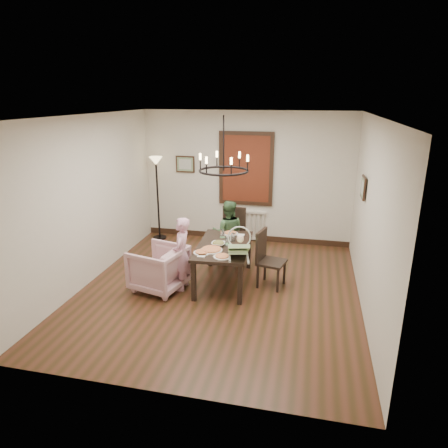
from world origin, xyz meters
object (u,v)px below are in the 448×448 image
at_px(dining_table, 224,249).
at_px(floor_lamp, 158,200).
at_px(elderly_woman, 182,260).
at_px(chair_far, 231,235).
at_px(seated_man, 228,238).
at_px(chair_right, 272,259).
at_px(baby_bouncer, 239,247).
at_px(drinking_glass, 227,242).
at_px(armchair, 159,268).

height_order(dining_table, floor_lamp, floor_lamp).
bearing_deg(elderly_woman, chair_far, 152.93).
relative_size(dining_table, chair_far, 1.48).
relative_size(elderly_woman, seated_man, 0.99).
distance_m(chair_right, elderly_woman, 1.49).
relative_size(seated_man, baby_bouncer, 1.98).
xyz_separation_m(dining_table, drinking_glass, (0.07, -0.04, 0.15)).
height_order(elderly_woman, baby_bouncer, baby_bouncer).
xyz_separation_m(chair_far, armchair, (-0.92, -1.41, -0.16)).
relative_size(baby_bouncer, drinking_glass, 4.08).
bearing_deg(baby_bouncer, chair_right, 38.02).
bearing_deg(chair_right, elderly_woman, 119.13).
relative_size(chair_right, seated_man, 0.95).
height_order(dining_table, seated_man, seated_man).
distance_m(baby_bouncer, drinking_glass, 0.54).
xyz_separation_m(dining_table, chair_right, (0.81, 0.07, -0.13)).
height_order(baby_bouncer, drinking_glass, baby_bouncer).
height_order(armchair, elderly_woman, elderly_woman).
bearing_deg(elderly_woman, chair_right, 101.85).
bearing_deg(seated_man, elderly_woman, 57.78).
xyz_separation_m(dining_table, elderly_woman, (-0.63, -0.35, -0.11)).
bearing_deg(dining_table, floor_lamp, 131.61).
height_order(chair_far, seated_man, chair_far).
bearing_deg(seated_man, floor_lamp, -38.58).
bearing_deg(baby_bouncer, floor_lamp, 120.69).
height_order(seated_man, baby_bouncer, baby_bouncer).
bearing_deg(drinking_glass, elderly_woman, -156.30).
relative_size(chair_right, floor_lamp, 0.54).
height_order(baby_bouncer, floor_lamp, floor_lamp).
distance_m(chair_far, chair_right, 1.26).
bearing_deg(baby_bouncer, chair_far, 93.32).
bearing_deg(armchair, chair_far, 160.63).
bearing_deg(chair_far, floor_lamp, 159.12).
relative_size(dining_table, chair_right, 1.60).
bearing_deg(chair_right, floor_lamp, 69.23).
height_order(chair_right, elderly_woman, elderly_woman).
bearing_deg(floor_lamp, baby_bouncer, -46.51).
bearing_deg(seated_man, chair_far, -111.12).
xyz_separation_m(chair_far, chair_right, (0.88, -0.90, -0.04)).
relative_size(chair_far, baby_bouncer, 2.02).
distance_m(seated_man, baby_bouncer, 1.45).
height_order(chair_right, drinking_glass, chair_right).
bearing_deg(chair_far, elderly_woman, -107.05).
height_order(dining_table, baby_bouncer, baby_bouncer).
xyz_separation_m(chair_far, drinking_glass, (0.14, -1.01, 0.24)).
xyz_separation_m(chair_right, drinking_glass, (-0.74, -0.11, 0.28)).
height_order(chair_right, armchair, chair_right).
xyz_separation_m(drinking_glass, floor_lamp, (-1.98, 1.93, 0.13)).
xyz_separation_m(armchair, seated_man, (0.90, 1.28, 0.15)).
height_order(elderly_woman, floor_lamp, floor_lamp).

